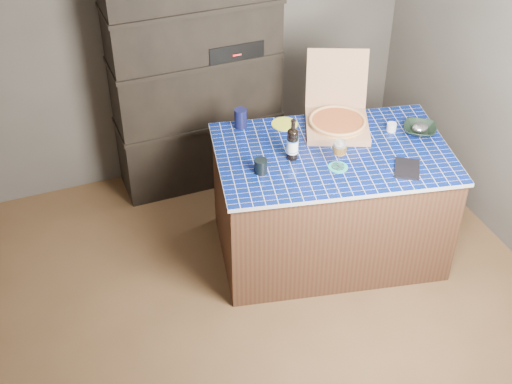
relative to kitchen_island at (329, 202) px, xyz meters
name	(u,v)px	position (x,y,z in m)	size (l,w,h in m)	color
room	(278,143)	(-0.55, -0.39, 0.84)	(3.50, 3.50, 3.50)	brown
shelving_unit	(196,74)	(-0.55, 1.14, 0.50)	(1.20, 0.41, 1.80)	black
kitchen_island	(329,202)	(0.00, 0.00, 0.00)	(1.64, 1.22, 0.82)	#462C1B
pizza_box	(337,119)	(0.15, 0.25, 0.47)	(0.57, 0.62, 0.45)	#AC7859
mead_bottle	(293,143)	(-0.27, 0.03, 0.52)	(0.08, 0.08, 0.28)	black
teal_trivet	(338,167)	(-0.05, -0.17, 0.41)	(0.12, 0.12, 0.01)	teal
wine_glass	(340,148)	(-0.05, -0.17, 0.55)	(0.09, 0.09, 0.20)	white
tumbler	(261,166)	(-0.51, -0.04, 0.45)	(0.08, 0.08, 0.09)	black
dvd_case	(407,169)	(0.33, -0.34, 0.42)	(0.15, 0.21, 0.02)	black
bowl	(420,129)	(0.62, -0.01, 0.43)	(0.21, 0.21, 0.05)	black
foil_contents	(420,128)	(0.62, -0.01, 0.45)	(0.11, 0.09, 0.05)	#A4A5AF
white_jar	(392,127)	(0.47, 0.09, 0.43)	(0.06, 0.06, 0.05)	silver
navy_cup	(241,118)	(-0.45, 0.49, 0.47)	(0.08, 0.08, 0.13)	#0E1034
green_trivet	(284,124)	(-0.16, 0.41, 0.41)	(0.18, 0.18, 0.01)	gold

